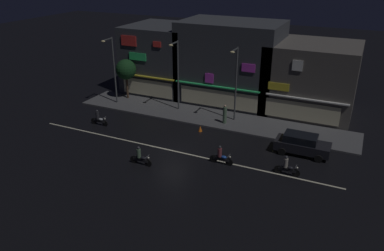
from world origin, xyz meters
TOP-DOWN VIEW (x-y plane):
  - ground_plane at (0.00, 0.00)m, footprint 140.00×140.00m
  - lane_divider_stripe at (0.00, 0.00)m, footprint 26.81×0.16m
  - sidewalk_far at (0.00, 7.78)m, footprint 28.22×4.46m
  - storefront_left_block at (8.46, 13.90)m, footprint 8.59×7.94m
  - storefront_center_block at (-8.47, 13.89)m, footprint 7.75×7.91m
  - storefront_right_block at (0.00, 13.46)m, footprint 10.48×7.05m
  - streetlamp_west at (-10.73, 7.08)m, footprint 0.44×1.64m
  - streetlamp_mid at (-3.74, 8.17)m, footprint 0.44×1.64m
  - streetlamp_east at (2.48, 7.89)m, footprint 0.44×1.64m
  - pedestrian_on_sidewalk at (1.91, 6.94)m, footprint 0.37×0.37m
  - street_tree at (-10.49, 9.04)m, footprint 2.23×2.23m
  - parked_car_near_kerb at (9.63, 3.98)m, footprint 4.30×1.98m
  - motorcycle_lead at (4.32, -0.32)m, footprint 1.90×0.60m
  - motorcycle_following at (9.24, 0.21)m, footprint 1.90×0.60m
  - motorcycle_opposite_lane at (-8.84, 1.73)m, footprint 1.90×0.60m
  - motorcycle_trailing_far at (-1.21, -3.05)m, footprint 1.90×0.60m
  - traffic_cone at (0.47, 4.48)m, footprint 0.36×0.36m

SIDE VIEW (x-z plane):
  - ground_plane at x=0.00m, z-range 0.00..0.00m
  - lane_divider_stripe at x=0.00m, z-range 0.00..0.01m
  - sidewalk_far at x=0.00m, z-range 0.00..0.14m
  - traffic_cone at x=0.47m, z-range 0.00..0.55m
  - motorcycle_lead at x=4.32m, z-range -0.13..1.39m
  - motorcycle_following at x=9.24m, z-range -0.13..1.39m
  - motorcycle_opposite_lane at x=-8.84m, z-range -0.13..1.39m
  - motorcycle_trailing_far at x=-1.21m, z-range -0.13..1.39m
  - parked_car_near_kerb at x=9.63m, z-range 0.03..1.70m
  - pedestrian_on_sidewalk at x=1.91m, z-range 0.07..1.91m
  - street_tree at x=-10.49m, z-range 1.20..5.59m
  - storefront_left_block at x=8.46m, z-range 0.00..7.02m
  - storefront_center_block at x=-8.47m, z-range 0.00..7.64m
  - streetlamp_west at x=-10.73m, z-range 0.78..7.85m
  - storefront_right_block at x=0.00m, z-range -0.01..8.64m
  - streetlamp_east at x=2.48m, z-range 0.78..7.87m
  - streetlamp_mid at x=-3.74m, z-range 0.78..7.87m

